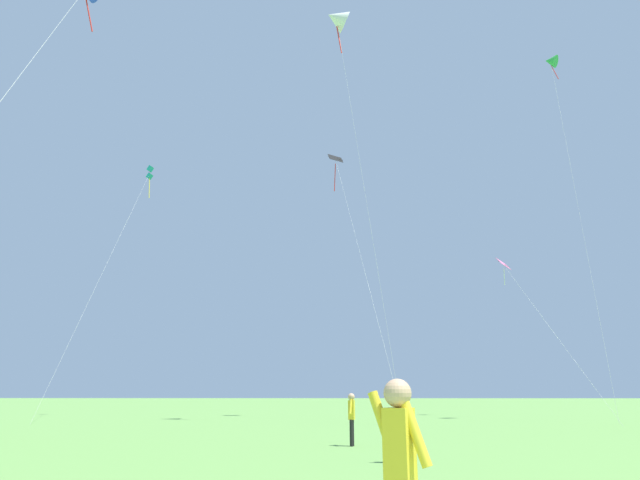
# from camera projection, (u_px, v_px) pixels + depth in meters

# --- Properties ---
(kite_green_small) EXTENTS (3.77, 10.31, 30.45)m
(kite_green_small) POSITION_uv_depth(u_px,v_px,m) (551.00, 62.00, 47.91)
(kite_green_small) COLOR green
(kite_green_small) RESTS_ON ground_plane
(kite_teal_box) EXTENTS (1.23, 12.14, 20.68)m
(kite_teal_box) POSITION_uv_depth(u_px,v_px,m) (149.00, 176.00, 46.97)
(kite_teal_box) COLOR teal
(kite_teal_box) RESTS_ON ground_plane
(kite_black_large) EXTENTS (4.34, 12.11, 20.96)m
(kite_black_large) POSITION_uv_depth(u_px,v_px,m) (337.00, 172.00, 44.48)
(kite_black_large) COLOR black
(kite_black_large) RESTS_ON ground_plane
(kite_white_distant) EXTENTS (4.40, 5.52, 29.32)m
(kite_white_distant) POSITION_uv_depth(u_px,v_px,m) (337.00, 19.00, 40.30)
(kite_white_distant) COLOR white
(kite_white_distant) RESTS_ON ground_plane
(kite_pink_low) EXTENTS (3.65, 8.70, 11.18)m
(kite_pink_low) POSITION_uv_depth(u_px,v_px,m) (508.00, 271.00, 39.10)
(kite_pink_low) COLOR pink
(kite_pink_low) RESTS_ON ground_plane
(person_foreground_watcher) EXTENTS (0.54, 0.37, 1.81)m
(person_foreground_watcher) POSITION_uv_depth(u_px,v_px,m) (400.00, 466.00, 4.62)
(person_foreground_watcher) COLOR gray
(person_foreground_watcher) RESTS_ON ground_plane
(person_in_red_shirt) EXTENTS (0.54, 0.32, 1.74)m
(person_in_red_shirt) POSITION_uv_depth(u_px,v_px,m) (404.00, 419.00, 13.87)
(person_in_red_shirt) COLOR #665B4C
(person_in_red_shirt) RESTS_ON ground_plane
(person_with_spool) EXTENTS (0.23, 0.54, 1.68)m
(person_with_spool) POSITION_uv_depth(u_px,v_px,m) (352.00, 414.00, 18.29)
(person_with_spool) COLOR black
(person_with_spool) RESTS_ON ground_plane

